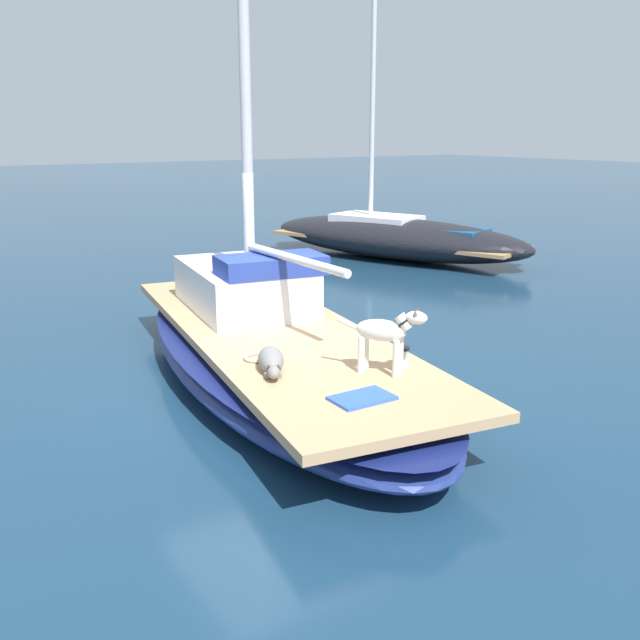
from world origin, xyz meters
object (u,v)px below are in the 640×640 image
Objects in this scene: dog_white at (385,333)px; deck_towel at (362,398)px; dog_grey at (271,361)px; moored_boat_starboard_side at (395,236)px; sailboat_main at (275,355)px; deck_winch at (402,357)px; coiled_rope at (258,357)px.

dog_white reaches higher than deck_towel.
moored_boat_starboard_side is at bearing 43.72° from dog_grey.
sailboat_main is 13.48× the size of deck_towel.
sailboat_main is at bearing 78.58° from deck_towel.
deck_winch is at bearing -27.59° from dog_grey.
dog_white is 10.39m from moored_boat_starboard_side.
moored_boat_starboard_side is (6.79, 5.96, 0.20)m from sailboat_main.
deck_towel is at bearing -144.07° from dog_white.
coiled_rope is (-0.72, -0.89, 0.35)m from sailboat_main.
dog_white is at bearing -86.53° from sailboat_main.
dog_grey is at bearing 104.32° from deck_towel.
sailboat_main is at bearing 51.08° from coiled_rope.
deck_towel is 0.07× the size of moored_boat_starboard_side.
coiled_rope is 0.04× the size of moored_boat_starboard_side.
dog_white is at bearing -130.00° from moored_boat_starboard_side.
sailboat_main is 1.57m from dog_grey.
moored_boat_starboard_side is (7.28, 8.39, -0.14)m from deck_towel.
sailboat_main is 0.99× the size of moored_boat_starboard_side.
dog_white is at bearing -164.97° from deck_winch.
sailboat_main is 23.30× the size of coiled_rope.
dog_grey is 1.19m from dog_white.
deck_towel is (-0.61, -0.44, -0.41)m from dog_white.
sailboat_main is 8.45× the size of dog_grey.
deck_towel reaches higher than sailboat_main.
dog_white is 2.56× the size of coiled_rope.
dog_white is 1.44m from coiled_rope.
dog_grey is at bearing 152.41° from deck_winch.
moored_boat_starboard_side is (7.58, 7.25, -0.23)m from dog_grey.
coiled_rope is at bearing 127.23° from dog_white.
deck_towel is at bearing -149.98° from deck_winch.
deck_winch is (0.29, 0.08, -0.32)m from dog_white.
dog_grey is 1.08× the size of dog_white.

